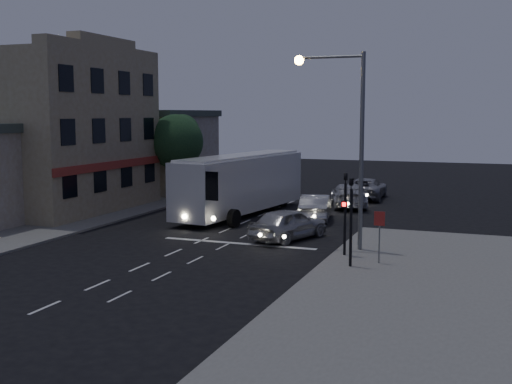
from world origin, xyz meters
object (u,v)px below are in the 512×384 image
at_px(car_sedan_c, 366,188).
at_px(traffic_signal_main, 345,204).
at_px(car_sedan_b, 349,195).
at_px(car_sedan_a, 316,207).
at_px(streetlight, 348,128).
at_px(car_suv, 288,224).
at_px(tour_bus, 241,182).
at_px(street_tree, 176,139).
at_px(traffic_signal_side, 351,211).
at_px(regulatory_sign, 379,228).

distance_m(car_sedan_c, traffic_signal_main, 20.28).
bearing_deg(car_sedan_b, traffic_signal_main, 85.07).
relative_size(car_sedan_a, streetlight, 0.53).
distance_m(car_suv, traffic_signal_main, 4.95).
xyz_separation_m(car_sedan_b, car_sedan_c, (0.31, 4.63, -0.03)).
height_order(car_suv, traffic_signal_main, traffic_signal_main).
height_order(car_suv, car_sedan_a, car_suv).
distance_m(car_suv, car_sedan_a, 6.28).
xyz_separation_m(tour_bus, streetlight, (8.55, -8.21, 3.68)).
relative_size(tour_bus, car_sedan_c, 2.25).
xyz_separation_m(car_suv, car_sedan_b, (0.37, 12.35, -0.01)).
height_order(car_sedan_a, streetlight, streetlight).
relative_size(car_sedan_b, streetlight, 0.62).
height_order(car_sedan_a, street_tree, street_tree).
bearing_deg(car_suv, street_tree, -23.27).
relative_size(traffic_signal_side, street_tree, 0.66).
distance_m(car_sedan_b, regulatory_sign, 17.12).
relative_size(car_sedan_c, streetlight, 0.62).
bearing_deg(tour_bus, traffic_signal_main, -39.84).
relative_size(car_sedan_a, car_sedan_b, 0.85).
bearing_deg(streetlight, traffic_signal_side, -74.30).
bearing_deg(regulatory_sign, car_sedan_a, 118.41).
relative_size(tour_bus, street_tree, 2.04).
xyz_separation_m(car_sedan_a, traffic_signal_side, (4.58, -11.27, 1.64)).
height_order(tour_bus, traffic_signal_side, traffic_signal_side).
bearing_deg(traffic_signal_side, tour_bus, 129.33).
bearing_deg(traffic_signal_side, car_sedan_a, 112.09).
distance_m(tour_bus, traffic_signal_main, 13.05).
height_order(car_suv, car_sedan_b, car_suv).
relative_size(regulatory_sign, streetlight, 0.24).
xyz_separation_m(tour_bus, car_suv, (5.22, -6.61, -1.24)).
bearing_deg(tour_bus, car_sedan_c, 68.07).
bearing_deg(tour_bus, car_suv, -43.95).
xyz_separation_m(car_suv, regulatory_sign, (5.28, -4.04, 0.78)).
height_order(car_sedan_b, traffic_signal_main, traffic_signal_main).
bearing_deg(car_sedan_a, traffic_signal_side, 101.32).
distance_m(car_sedan_b, car_sedan_c, 4.64).
bearing_deg(regulatory_sign, streetlight, 128.75).
bearing_deg(car_sedan_c, car_sedan_b, 83.94).
bearing_deg(regulatory_sign, tour_bus, 134.64).
distance_m(car_suv, traffic_signal_side, 6.78).
distance_m(tour_bus, car_sedan_b, 8.11).
bearing_deg(car_sedan_c, traffic_signal_side, 97.03).
bearing_deg(traffic_signal_side, car_sedan_c, 99.32).
distance_m(car_sedan_b, traffic_signal_main, 15.78).
xyz_separation_m(car_sedan_a, streetlight, (3.62, -7.87, 4.95)).
distance_m(regulatory_sign, street_tree, 23.40).
xyz_separation_m(car_suv, car_sedan_a, (-0.29, 6.27, -0.04)).
distance_m(car_sedan_a, traffic_signal_side, 12.27).
bearing_deg(street_tree, car_sedan_a, -22.54).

